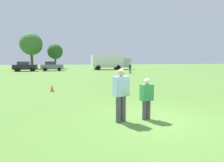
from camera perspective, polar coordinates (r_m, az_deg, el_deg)
ground_plane at (r=7.17m, az=12.40°, el=-11.06°), size 172.88×172.88×0.00m
player_thrower at (r=6.60m, az=2.60°, el=-3.32°), size 0.57×0.43×1.81m
player_defender at (r=7.00m, az=10.02°, el=-4.50°), size 0.48×0.34×1.47m
frisbee at (r=6.56m, az=4.32°, el=-3.65°), size 0.27×0.27×0.07m
traffic_cone at (r=13.69m, az=-17.07°, el=-2.00°), size 0.32×0.32×0.48m
parked_car_mid_left at (r=40.05m, az=-23.98°, el=3.92°), size 4.24×2.30×1.82m
parked_car_center at (r=39.99m, az=-17.04°, el=4.17°), size 4.24×2.30×1.82m
box_truck at (r=43.38m, az=-0.59°, el=5.67°), size 8.56×3.15×3.18m
bystander_sideline_watcher at (r=30.95m, az=5.26°, el=3.85°), size 0.48×0.48×1.57m
tree_center_elm at (r=51.24m, az=-22.42°, el=9.87°), size 5.23×5.23×8.51m
tree_east_birch at (r=50.57m, az=-16.21°, el=8.20°), size 3.71×3.71×6.02m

